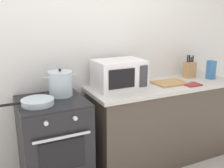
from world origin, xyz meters
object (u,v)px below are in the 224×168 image
stove (54,146)px  pasta_box (211,70)px  microwave (119,74)px  oven_mitt (192,85)px  knife_block (189,69)px  stock_pot (61,84)px  frying_pan (37,102)px  cutting_board (170,83)px

stove → pasta_box: 1.99m
microwave → oven_mitt: bearing=-17.0°
knife_block → stove: bearing=-175.3°
knife_block → stock_pot: bearing=-178.4°
stove → pasta_box: bearing=-0.9°
stove → oven_mitt: size_ratio=5.11×
stove → frying_pan: (-0.14, -0.07, 0.48)m
frying_pan → microwave: size_ratio=0.95×
cutting_board → oven_mitt: 0.24m
oven_mitt → knife_block: bearing=53.4°
frying_pan → oven_mitt: frying_pan is taller
stove → frying_pan: size_ratio=1.93×
frying_pan → cutting_board: frying_pan is taller
stock_pot → frying_pan: 0.32m
stock_pot → frying_pan: size_ratio=0.65×
stove → knife_block: bearing=4.7°
cutting_board → oven_mitt: size_ratio=2.00×
frying_pan → microwave: microwave is taller
microwave → oven_mitt: microwave is taller
oven_mitt → stove: bearing=174.0°
knife_block → pasta_box: (0.18, -0.17, 0.01)m
cutting_board → microwave: bearing=172.6°
stock_pot → knife_block: 1.61m
stove → cutting_board: bearing=0.0°
knife_block → oven_mitt: knife_block is taller
stock_pot → frying_pan: stock_pot is taller
stock_pot → cutting_board: bearing=-4.5°
cutting_board → pasta_box: bearing=-3.0°
pasta_box → oven_mitt: (-0.40, -0.13, -0.10)m
frying_pan → oven_mitt: (1.64, -0.09, -0.02)m
pasta_box → oven_mitt: bearing=-162.0°
frying_pan → pasta_box: size_ratio=2.17×
pasta_box → oven_mitt: pasta_box is taller
stove → cutting_board: cutting_board is taller
stove → stock_pot: (0.12, 0.10, 0.58)m
frying_pan → microwave: (0.86, 0.15, 0.12)m
frying_pan → stock_pot: bearing=32.8°
stock_pot → cutting_board: (1.21, -0.10, -0.11)m
cutting_board → frying_pan: bearing=-177.3°
frying_pan → pasta_box: pasta_box is taller
frying_pan → oven_mitt: 1.64m
microwave → cutting_board: size_ratio=1.39×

